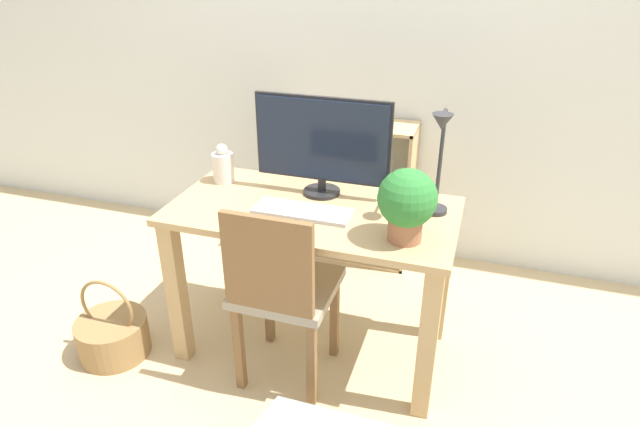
% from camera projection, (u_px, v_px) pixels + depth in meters
% --- Properties ---
extents(ground_plane, '(10.00, 10.00, 0.00)m').
position_uv_depth(ground_plane, '(314.00, 344.00, 2.59)').
color(ground_plane, '#CCB284').
extents(wall_back, '(8.00, 0.05, 2.60)m').
position_uv_depth(wall_back, '(374.00, 34.00, 2.90)').
color(wall_back, silver).
rests_on(wall_back, ground_plane).
extents(desk, '(1.21, 0.62, 0.74)m').
position_uv_depth(desk, '(313.00, 240.00, 2.33)').
color(desk, tan).
rests_on(desk, ground_plane).
extents(monitor, '(0.60, 0.16, 0.44)m').
position_uv_depth(monitor, '(322.00, 142.00, 2.29)').
color(monitor, '#232326').
rests_on(monitor, desk).
extents(keyboard, '(0.41, 0.15, 0.02)m').
position_uv_depth(keyboard, '(303.00, 211.00, 2.21)').
color(keyboard, '#B2B2B7').
rests_on(keyboard, desk).
extents(vase, '(0.10, 0.10, 0.18)m').
position_uv_depth(vase, '(223.00, 166.00, 2.48)').
color(vase, silver).
rests_on(vase, desk).
extents(desk_lamp, '(0.10, 0.19, 0.45)m').
position_uv_depth(desk_lamp, '(440.00, 155.00, 2.06)').
color(desk_lamp, '#2D2D33').
rests_on(desk_lamp, desk).
extents(potted_plant, '(0.22, 0.22, 0.28)m').
position_uv_depth(potted_plant, '(407.00, 202.00, 1.95)').
color(potted_plant, '#9E6647').
rests_on(potted_plant, desk).
extents(chair, '(0.40, 0.40, 0.87)m').
position_uv_depth(chair, '(281.00, 289.00, 2.17)').
color(chair, '#9E937F').
rests_on(chair, ground_plane).
extents(bookshelf, '(0.74, 0.28, 0.85)m').
position_uv_depth(bookshelf, '(328.00, 191.00, 3.21)').
color(bookshelf, tan).
rests_on(bookshelf, ground_plane).
extents(basket, '(0.33, 0.33, 0.40)m').
position_uv_depth(basket, '(113.00, 335.00, 2.50)').
color(basket, '#997547').
rests_on(basket, ground_plane).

